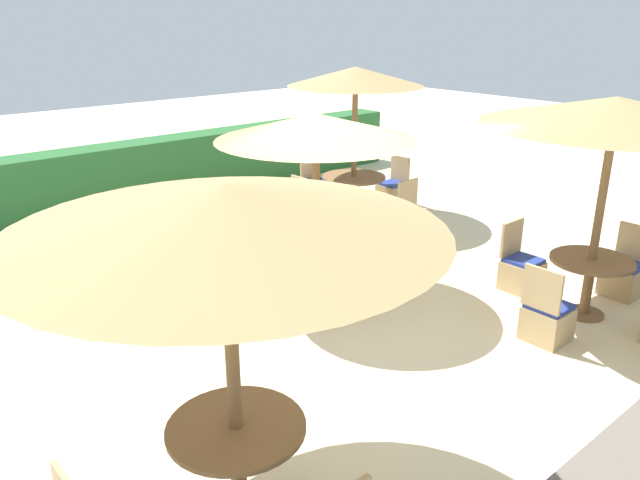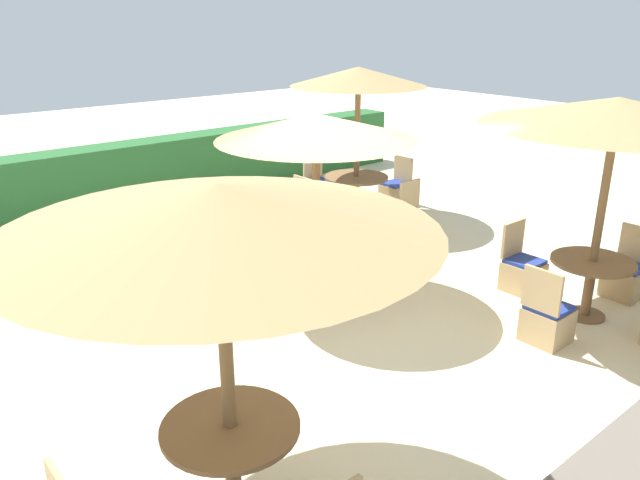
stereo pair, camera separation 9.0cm
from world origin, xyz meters
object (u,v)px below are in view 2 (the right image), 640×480
(patio_chair_front_right_north, at_px, (522,272))
(round_table_front_right, at_px, (591,274))
(patio_chair_front_right_east, at_px, (625,278))
(parasol_front_left, at_px, (217,210))
(round_table_center, at_px, (316,254))
(parasol_front_right, at_px, (617,113))
(patio_chair_back_right_east, at_px, (395,192))
(patio_chair_back_right_west, at_px, (312,213))
(patio_chair_center_north, at_px, (264,255))
(parasol_center, at_px, (316,128))
(round_table_front_left, at_px, (231,444))
(patio_chair_front_right_west, at_px, (547,321))
(patio_chair_back_right_north, at_px, (319,190))
(round_table_back_right, at_px, (356,184))
(patio_chair_center_east, at_px, (374,257))
(patio_chair_back_right_south, at_px, (400,216))
(parasol_back_right, at_px, (358,77))

(patio_chair_front_right_north, bearing_deg, round_table_front_right, 86.53)
(round_table_front_right, xyz_separation_m, patio_chair_front_right_east, (0.93, -0.03, -0.30))
(parasol_front_left, distance_m, round_table_center, 4.19)
(parasol_front_right, bearing_deg, round_table_center, 129.75)
(parasol_front_left, height_order, patio_chair_back_right_east, parasol_front_left)
(patio_chair_back_right_west, xyz_separation_m, round_table_center, (-1.73, -2.20, 0.33))
(patio_chair_center_north, bearing_deg, parasol_front_right, 120.92)
(parasol_front_right, xyz_separation_m, parasol_center, (-2.16, 2.59, -0.27))
(round_table_front_left, distance_m, patio_chair_front_right_north, 5.17)
(round_table_front_right, xyz_separation_m, parasol_center, (-2.16, 2.59, 1.66))
(patio_chair_front_right_east, bearing_deg, patio_chair_front_right_north, 41.96)
(patio_chair_front_right_east, bearing_deg, patio_chair_back_right_east, -8.66)
(patio_chair_front_right_west, distance_m, parasol_center, 3.48)
(round_table_front_left, bearing_deg, parasol_center, 40.79)
(patio_chair_back_right_north, xyz_separation_m, parasol_center, (-2.79, -3.26, 1.96))
(patio_chair_back_right_north, bearing_deg, patio_chair_back_right_east, 133.82)
(parasol_front_left, xyz_separation_m, patio_chair_front_right_west, (4.08, -0.13, -2.10))
(patio_chair_back_right_west, bearing_deg, round_table_front_right, 5.14)
(round_table_back_right, relative_size, parasol_center, 0.47)
(parasol_center, xyz_separation_m, patio_chair_center_north, (-0.05, 1.10, -1.96))
(patio_chair_center_east, height_order, patio_chair_center_north, same)
(patio_chair_front_right_north, relative_size, round_table_center, 0.79)
(parasol_front_left, xyz_separation_m, round_table_front_left, (-0.00, 0.00, -1.79))
(patio_chair_back_right_south, distance_m, parasol_center, 3.54)
(patio_chair_back_right_east, relative_size, round_table_front_right, 0.95)
(parasol_back_right, bearing_deg, patio_chair_front_right_north, -97.96)
(round_table_front_left, xyz_separation_m, patio_chair_back_right_north, (5.67, 5.75, -0.31))
(patio_chair_back_right_west, relative_size, parasol_front_right, 0.31)
(round_table_front_left, height_order, patio_chair_front_right_east, patio_chair_front_right_east)
(round_table_front_right, height_order, patio_chair_front_right_north, patio_chair_front_right_north)
(patio_chair_back_right_east, bearing_deg, patio_chair_back_right_north, 43.82)
(round_table_front_left, xyz_separation_m, patio_chair_center_north, (2.82, 3.58, -0.31))
(patio_chair_back_right_east, relative_size, patio_chair_front_right_east, 1.00)
(patio_chair_front_right_north, height_order, patio_chair_center_north, same)
(round_table_back_right, relative_size, patio_chair_center_east, 1.23)
(patio_chair_back_right_north, height_order, parasol_front_right, parasol_front_right)
(parasol_front_left, relative_size, parasol_front_right, 0.97)
(round_table_front_left, xyz_separation_m, patio_chair_center_east, (3.96, 2.51, -0.31))
(parasol_back_right, relative_size, patio_chair_front_right_north, 2.86)
(round_table_front_left, distance_m, round_table_back_right, 7.30)
(parasol_back_right, xyz_separation_m, round_table_center, (-2.75, -2.17, -1.89))
(round_table_back_right, xyz_separation_m, patio_chair_front_right_east, (0.34, -4.79, -0.35))
(patio_chair_front_right_north, distance_m, parasol_center, 3.39)
(round_table_back_right, xyz_separation_m, patio_chair_front_right_west, (-1.54, -4.78, -0.35))
(patio_chair_front_right_north, bearing_deg, patio_chair_center_east, -55.97)
(round_table_back_right, height_order, patio_chair_center_north, patio_chair_center_north)
(patio_chair_back_right_north, distance_m, patio_chair_front_right_west, 6.09)
(patio_chair_back_right_east, height_order, patio_chair_front_right_north, same)
(round_table_front_right, height_order, patio_chair_center_north, patio_chair_center_north)
(patio_chair_back_right_east, relative_size, patio_chair_front_right_west, 1.00)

